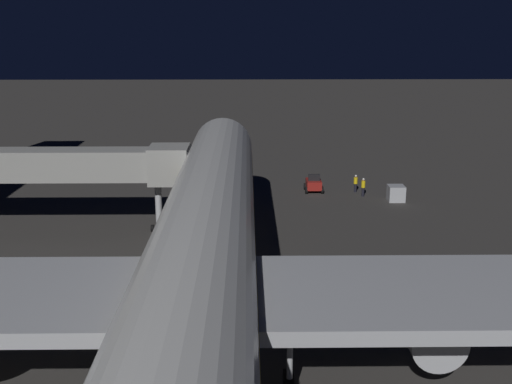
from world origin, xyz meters
name	(u,v)px	position (x,y,z in m)	size (l,w,h in m)	color
ground_plane	(213,286)	(0.00, 0.00, 0.00)	(320.00, 320.00, 0.00)	#383533
airliner_at_gate	(198,278)	(0.00, 12.07, 5.63)	(57.98, 67.96, 17.51)	silver
jet_bridge	(63,165)	(12.80, -11.34, 5.76)	(24.08, 3.40, 7.29)	#9E9E99
baggage_tug_lead	(314,184)	(-9.17, -24.11, 0.78)	(1.86, 2.29, 1.95)	maroon
baggage_container_far_row	(396,193)	(-16.92, -20.48, 0.77)	(1.58, 1.58, 1.55)	#B7BABF
ground_crew_by_belt_loader	(363,186)	(-13.99, -22.23, 1.05)	(0.40, 0.40, 1.90)	black
ground_crew_marshaller_fwd	(356,183)	(-13.50, -23.88, 1.02)	(0.40, 0.40, 1.85)	black
traffic_cone_nose_port	(247,197)	(-2.20, -21.05, 0.28)	(0.36, 0.36, 0.55)	orange
traffic_cone_nose_starboard	(202,197)	(2.20, -21.05, 0.28)	(0.36, 0.36, 0.55)	orange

